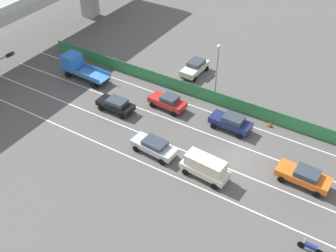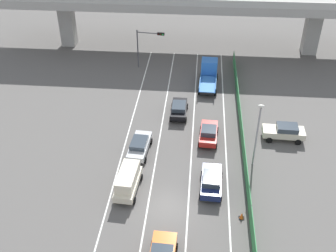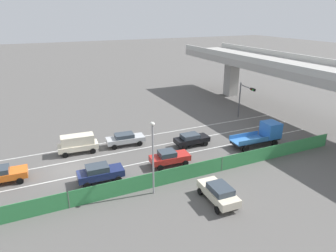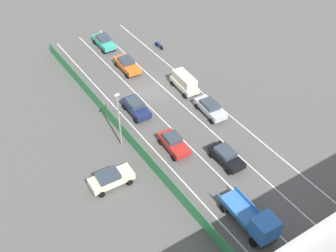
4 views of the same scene
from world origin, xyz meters
TOP-DOWN VIEW (x-y plane):
  - ground_plane at (0.00, 0.00)m, footprint 300.00×300.00m
  - lane_line_left_edge at (-5.23, 6.66)m, footprint 0.14×49.32m
  - lane_line_mid_left at (-1.74, 6.66)m, footprint 0.14×49.32m
  - lane_line_mid_right at (1.74, 6.66)m, footprint 0.14×49.32m
  - lane_line_right_edge at (5.23, 6.66)m, footprint 0.14×49.32m
  - elevated_overpass at (0.00, 33.32)m, footprint 56.87×9.34m
  - green_fence at (6.91, 6.66)m, footprint 0.10×45.42m
  - car_sedan_navy at (3.69, 2.46)m, footprint 2.12×4.41m
  - car_sedan_red at (3.42, 9.93)m, footprint 2.16×4.31m
  - car_sedan_black at (0.02, 14.49)m, footprint 1.93×4.23m
  - car_sedan_silver at (-3.51, 7.22)m, footprint 2.21×4.70m
  - car_van_cream at (-3.73, 1.65)m, footprint 2.18×4.57m
  - flatbed_truck_blue at (3.37, 22.76)m, footprint 2.54×6.30m
  - parked_sedan_cream at (11.34, 10.85)m, footprint 4.40×2.16m
  - traffic_light at (-5.08, 26.19)m, footprint 3.82×0.77m
  - street_lamp at (7.76, 6.34)m, footprint 0.60×0.36m
  - traffic_cone at (6.25, -0.88)m, footprint 0.47×0.47m

SIDE VIEW (x-z plane):
  - ground_plane at x=0.00m, z-range 0.00..0.00m
  - lane_line_left_edge at x=-5.23m, z-range 0.00..0.01m
  - lane_line_mid_left at x=-1.74m, z-range 0.00..0.01m
  - lane_line_mid_right at x=1.74m, z-range 0.00..0.01m
  - lane_line_right_edge at x=5.23m, z-range 0.00..0.01m
  - traffic_cone at x=6.25m, z-range -0.02..0.61m
  - green_fence at x=6.91m, z-range 0.00..1.58m
  - car_sedan_silver at x=-3.51m, z-range 0.11..1.62m
  - car_sedan_black at x=0.02m, z-range 0.11..1.64m
  - car_sedan_red at x=3.42m, z-range 0.07..1.72m
  - car_sedan_navy at x=3.69m, z-range 0.09..1.79m
  - parked_sedan_cream at x=11.34m, z-range 0.10..1.78m
  - car_van_cream at x=-3.73m, z-range 0.14..2.30m
  - flatbed_truck_blue at x=3.37m, z-range 0.03..2.77m
  - traffic_light at x=-5.08m, z-range 1.16..6.60m
  - street_lamp at x=7.76m, z-range 0.75..7.56m
  - elevated_overpass at x=0.00m, z-range 2.71..11.67m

